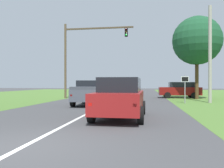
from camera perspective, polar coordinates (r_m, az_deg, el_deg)
The scene contains 9 objects.
ground_plane at distance 15.95m, azimuth -2.77°, elevation -5.72°, with size 120.00×120.00×0.00m, color #424244.
lane_centre_stripe at distance 5.75m, azimuth -25.75°, elevation -16.24°, with size 0.16×38.58×0.01m, color white.
red_suv_near at distance 10.69m, azimuth 2.16°, elevation -3.26°, with size 2.33×4.79×1.89m.
pickup_truck_lead at distance 17.10m, azimuth -5.42°, elevation -2.14°, with size 2.22×5.02×1.84m.
traffic_light at distance 25.26m, azimuth -7.58°, elevation 8.75°, with size 7.65×0.40×8.23m.
keep_moving_sign at distance 19.23m, azimuth 17.95°, elevation -0.27°, with size 0.60×0.09×2.33m.
oak_tree_right at distance 25.41m, azimuth 20.64°, elevation 10.18°, with size 5.02×5.02×8.59m.
crossing_suv_far at distance 26.51m, azimuth 16.78°, elevation -1.37°, with size 4.52×2.15×1.78m.
utility_pole_right at distance 20.81m, azimuth 23.52°, elevation 6.92°, with size 0.28×0.28×8.18m, color #9E998E.
Camera 1 is at (3.11, -5.27, 1.62)m, focal length 36.21 mm.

